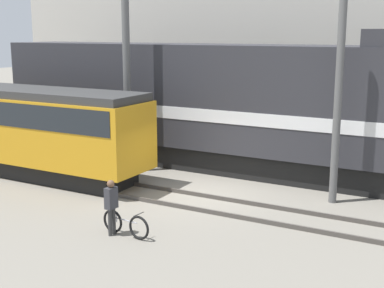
{
  "coord_description": "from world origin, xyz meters",
  "views": [
    {
      "loc": [
        8.64,
        -15.93,
        5.71
      ],
      "look_at": [
        -0.38,
        0.25,
        1.8
      ],
      "focal_mm": 50.0,
      "sensor_mm": 36.0,
      "label": 1
    }
  ],
  "objects_px": {
    "utility_pole_left": "(126,60)",
    "utility_pole_center": "(338,100)",
    "streetcar": "(20,125)",
    "person": "(111,202)",
    "bicycle": "(126,224)",
    "freight_locomotive": "(206,104)"
  },
  "relations": [
    {
      "from": "person",
      "to": "utility_pole_center",
      "type": "xyz_separation_m",
      "value": [
        4.73,
        6.06,
        2.52
      ]
    },
    {
      "from": "utility_pole_left",
      "to": "utility_pole_center",
      "type": "relative_size",
      "value": 1.31
    },
    {
      "from": "freight_locomotive",
      "to": "streetcar",
      "type": "distance_m",
      "value": 7.67
    },
    {
      "from": "streetcar",
      "to": "bicycle",
      "type": "height_order",
      "value": "streetcar"
    },
    {
      "from": "bicycle",
      "to": "utility_pole_left",
      "type": "bearing_deg",
      "value": 124.98
    },
    {
      "from": "streetcar",
      "to": "utility_pole_center",
      "type": "height_order",
      "value": "utility_pole_center"
    },
    {
      "from": "streetcar",
      "to": "bicycle",
      "type": "distance_m",
      "value": 8.72
    },
    {
      "from": "utility_pole_left",
      "to": "utility_pole_center",
      "type": "bearing_deg",
      "value": 0.0
    },
    {
      "from": "person",
      "to": "utility_pole_center",
      "type": "bearing_deg",
      "value": 52.04
    },
    {
      "from": "bicycle",
      "to": "utility_pole_left",
      "type": "distance_m",
      "value": 8.4
    },
    {
      "from": "streetcar",
      "to": "person",
      "type": "xyz_separation_m",
      "value": [
        7.39,
        -3.68,
        -1.03
      ]
    },
    {
      "from": "utility_pole_left",
      "to": "person",
      "type": "bearing_deg",
      "value": -58.17
    },
    {
      "from": "streetcar",
      "to": "bicycle",
      "type": "bearing_deg",
      "value": -24.61
    },
    {
      "from": "freight_locomotive",
      "to": "utility_pole_left",
      "type": "bearing_deg",
      "value": -134.76
    },
    {
      "from": "streetcar",
      "to": "person",
      "type": "height_order",
      "value": "streetcar"
    },
    {
      "from": "bicycle",
      "to": "utility_pole_left",
      "type": "xyz_separation_m",
      "value": [
        -4.16,
        5.94,
        4.24
      ]
    },
    {
      "from": "person",
      "to": "utility_pole_left",
      "type": "distance_m",
      "value": 7.99
    },
    {
      "from": "utility_pole_left",
      "to": "bicycle",
      "type": "bearing_deg",
      "value": -55.02
    },
    {
      "from": "utility_pole_center",
      "to": "bicycle",
      "type": "bearing_deg",
      "value": -126.1
    },
    {
      "from": "bicycle",
      "to": "person",
      "type": "relative_size",
      "value": 1.03
    },
    {
      "from": "streetcar",
      "to": "utility_pole_center",
      "type": "bearing_deg",
      "value": 11.09
    },
    {
      "from": "freight_locomotive",
      "to": "utility_pole_center",
      "type": "bearing_deg",
      "value": -21.17
    }
  ]
}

